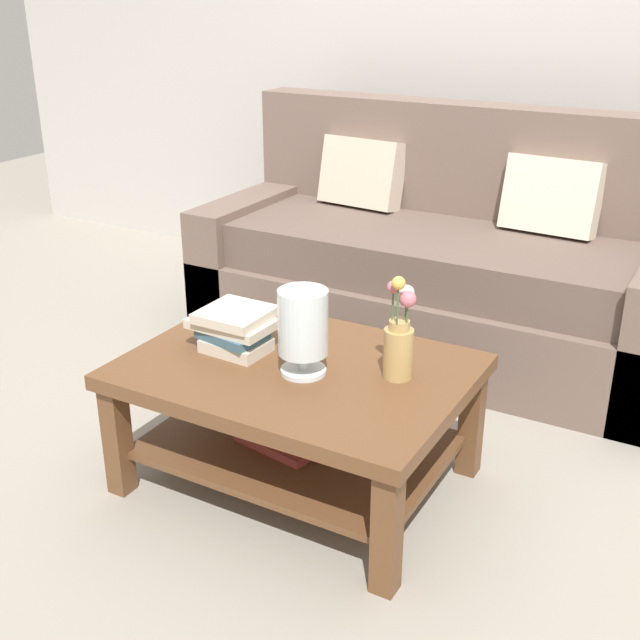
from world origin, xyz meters
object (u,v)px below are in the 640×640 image
Objects in this scene: couch at (441,268)px; book_stack_main at (234,328)px; flower_pitcher at (399,339)px; coffee_table at (297,398)px; glass_hurricane_vase at (303,326)px.

book_stack_main is at bearing -99.49° from couch.
flower_pitcher is at bearing 8.37° from book_stack_main.
flower_pitcher is (0.32, 0.08, 0.25)m from coffee_table.
book_stack_main is (-0.22, -1.31, 0.15)m from couch.
coffee_table is 3.15× the size of flower_pitcher.
coffee_table is at bearing -89.13° from couch.
book_stack_main is at bearing 179.97° from coffee_table.
glass_hurricane_vase is (0.29, -0.04, 0.08)m from book_stack_main.
couch is 1.34m from book_stack_main.
coffee_table is 0.29m from glass_hurricane_vase.
book_stack_main is at bearing 172.49° from glass_hurricane_vase.
glass_hurricane_vase is 0.30m from flower_pitcher.
couch is 1.99× the size of coffee_table.
couch reaches higher than glass_hurricane_vase.
coffee_table is at bearing 142.02° from glass_hurricane_vase.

